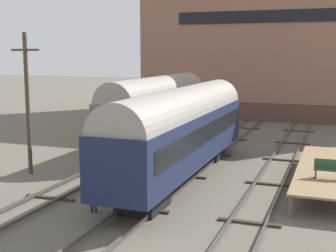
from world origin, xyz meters
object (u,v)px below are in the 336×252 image
object	(u,v)px
person_worker	(93,190)
utility_pole	(28,102)
bench	(329,168)
train_car_navy	(182,127)
train_car_grey	(158,106)

from	to	relation	value
person_worker	utility_pole	size ratio (longest dim) A/B	0.21
person_worker	utility_pole	bearing A→B (deg)	145.24
bench	person_worker	bearing A→B (deg)	-150.23
train_car_navy	person_worker	world-z (taller)	train_car_navy
train_car_grey	utility_pole	world-z (taller)	utility_pole
person_worker	utility_pole	xyz separation A→B (m)	(-6.71, 4.66, 3.17)
train_car_navy	bench	xyz separation A→B (m)	(7.71, -1.11, -1.38)
utility_pole	bench	bearing A→B (deg)	2.90
person_worker	train_car_navy	bearing A→B (deg)	74.06
bench	utility_pole	size ratio (longest dim) A/B	0.17
train_car_navy	utility_pole	bearing A→B (deg)	-167.33
bench	utility_pole	distance (m)	16.54
train_car_grey	utility_pole	distance (m)	11.21
train_car_navy	utility_pole	distance (m)	8.90
train_car_grey	bench	size ratio (longest dim) A/B	11.04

